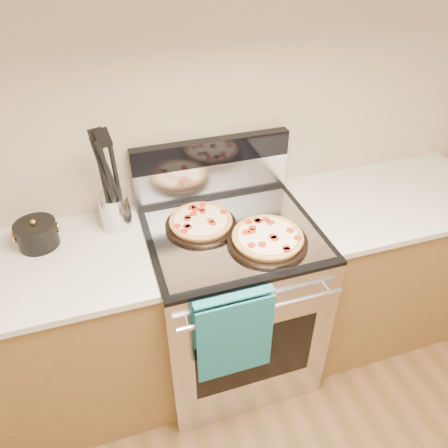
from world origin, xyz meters
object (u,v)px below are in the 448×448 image
object	(u,v)px
range_body	(231,304)
pepperoni_pizza_front	(268,238)
pepperoni_pizza_back	(201,222)
saucepan	(37,235)
utensil_crock	(115,211)

from	to	relation	value
range_body	pepperoni_pizza_front	bearing A→B (deg)	-49.74
pepperoni_pizza_back	range_body	bearing A→B (deg)	-28.29
range_body	pepperoni_pizza_back	world-z (taller)	pepperoni_pizza_back
pepperoni_pizza_front	saucepan	xyz separation A→B (m)	(-0.93, 0.31, 0.01)
pepperoni_pizza_back	utensil_crock	size ratio (longest dim) A/B	1.87
range_body	utensil_crock	world-z (taller)	utensil_crock
pepperoni_pizza_front	pepperoni_pizza_back	bearing A→B (deg)	139.95
pepperoni_pizza_front	saucepan	size ratio (longest dim) A/B	2.04
utensil_crock	saucepan	xyz separation A→B (m)	(-0.34, -0.03, -0.03)
pepperoni_pizza_front	utensil_crock	bearing A→B (deg)	150.32
pepperoni_pizza_back	pepperoni_pizza_front	size ratio (longest dim) A/B	0.93
range_body	pepperoni_pizza_front	xyz separation A→B (m)	(0.11, -0.13, 0.50)
pepperoni_pizza_back	saucepan	size ratio (longest dim) A/B	1.89
saucepan	range_body	bearing A→B (deg)	-12.08
pepperoni_pizza_back	saucepan	world-z (taller)	saucepan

